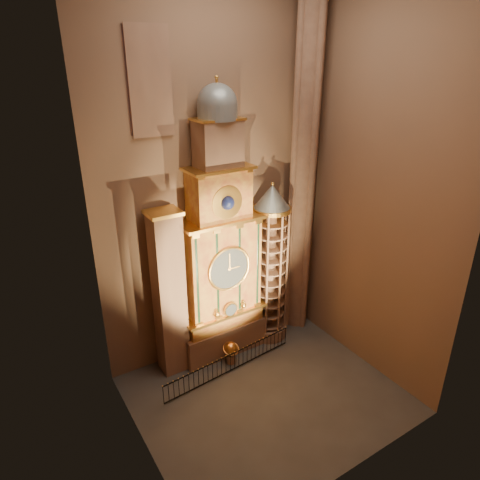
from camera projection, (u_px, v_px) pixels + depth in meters
floor at (266, 395)px, 24.25m from camera, size 14.00×14.00×0.00m
wall_back at (210, 182)px, 24.58m from camera, size 22.00×0.00×22.00m
wall_left at (125, 244)px, 16.48m from camera, size 0.00×22.00×22.00m
wall_right at (375, 189)px, 23.34m from camera, size 0.00×22.00×22.00m
astronomical_clock at (221, 257)px, 25.48m from camera, size 5.60×2.41×16.70m
portrait_tower at (169, 294)px, 24.43m from camera, size 1.80×1.60×10.20m
stair_turret at (270, 265)px, 27.54m from camera, size 2.50×2.50×10.80m
gothic_pier at (303, 172)px, 26.79m from camera, size 2.04×2.04×22.00m
stained_glass_window at (150, 82)px, 20.77m from camera, size 2.20×0.14×5.20m
celestial_globe at (231, 351)px, 26.47m from camera, size 1.06×1.00×1.47m
iron_railing at (230, 363)px, 25.75m from camera, size 8.97×0.82×1.25m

